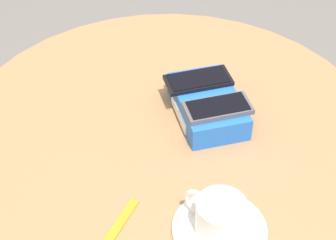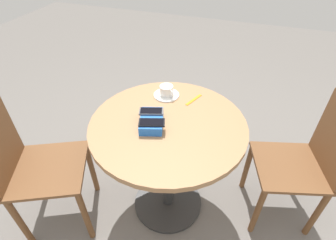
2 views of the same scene
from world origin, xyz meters
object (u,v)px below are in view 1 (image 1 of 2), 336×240
Objects in this scene: round_table at (168,183)px; phone_gray at (218,107)px; phone_box at (207,105)px; saucer at (219,229)px; phone_black at (198,80)px; coffee_cup at (219,215)px; lanyard_strap at (115,231)px.

phone_gray is at bearing 91.49° from round_table.
phone_box reaches higher than saucer.
phone_black is at bearing 145.92° from round_table.
phone_gray is (0.08, 0.04, 0.00)m from phone_black.
phone_box is 0.28m from coffee_cup.
round_table is at bearing -34.08° from phone_black.
phone_box is 2.10× the size of coffee_cup.
phone_black is at bearing -156.09° from phone_box.
coffee_cup reaches higher than saucer.
phone_gray is 0.25m from coffee_cup.
round_table is 0.33m from coffee_cup.
saucer is 1.10× the size of lanyard_strap.
saucer is 0.03m from coffee_cup.
round_table is at bearing 163.28° from lanyard_strap.
phone_box is 1.36× the size of saucer.
phone_box is 1.49× the size of lanyard_strap.
lanyard_strap is (0.01, -0.17, -0.00)m from saucer.
phone_gray is at bearing 179.42° from coffee_cup.
lanyard_strap reaches higher than round_table.
phone_black reaches higher than round_table.
coffee_cup is at bearing 3.08° from phone_box.
round_table is 0.24m from phone_black.
saucer is (0.25, -0.00, -0.05)m from phone_gray.
round_table is 0.31m from saucer.
phone_gray reaches higher than round_table.
round_table is 4.02× the size of phone_box.
round_table is at bearing -159.31° from coffee_cup.
coffee_cup is (0.33, 0.03, -0.02)m from phone_black.
round_table is at bearing -88.51° from phone_gray.
coffee_cup is (0.28, 0.02, 0.01)m from phone_box.
phone_gray is 0.25m from saucer.
saucer is (0.24, 0.09, 0.17)m from round_table.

